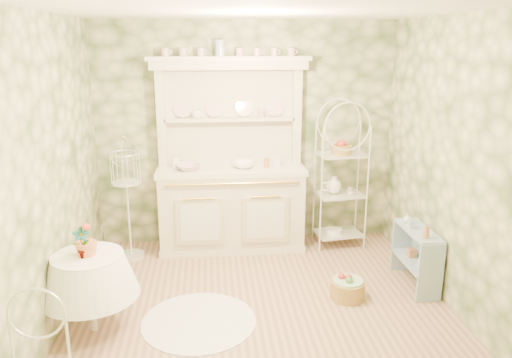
{
  "coord_description": "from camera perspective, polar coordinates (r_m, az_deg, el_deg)",
  "views": [
    {
      "loc": [
        -0.45,
        -4.19,
        2.47
      ],
      "look_at": [
        0.0,
        0.5,
        1.15
      ],
      "focal_mm": 35.0,
      "sensor_mm": 36.0,
      "label": 1
    }
  ],
  "objects": [
    {
      "name": "floor",
      "position": [
        4.89,
        0.57,
        -14.72
      ],
      "size": [
        3.6,
        3.6,
        0.0
      ],
      "primitive_type": "plane",
      "color": "tan",
      "rests_on": "ground"
    },
    {
      "name": "ceiling",
      "position": [
        4.22,
        0.68,
        18.76
      ],
      "size": [
        3.6,
        3.6,
        0.0
      ],
      "primitive_type": "plane",
      "color": "white",
      "rests_on": "floor"
    },
    {
      "name": "wall_left",
      "position": [
        4.55,
        -22.56,
        0.16
      ],
      "size": [
        3.6,
        3.6,
        0.0
      ],
      "primitive_type": "plane",
      "color": "beige",
      "rests_on": "floor"
    },
    {
      "name": "wall_right",
      "position": [
        4.89,
        22.11,
        1.22
      ],
      "size": [
        3.6,
        3.6,
        0.0
      ],
      "primitive_type": "plane",
      "color": "beige",
      "rests_on": "floor"
    },
    {
      "name": "wall_back",
      "position": [
        6.11,
        -1.15,
        5.08
      ],
      "size": [
        3.6,
        3.6,
        0.0
      ],
      "primitive_type": "plane",
      "color": "beige",
      "rests_on": "floor"
    },
    {
      "name": "wall_front",
      "position": [
        2.68,
        4.7,
        -9.11
      ],
      "size": [
        3.6,
        3.6,
        0.0
      ],
      "primitive_type": "plane",
      "color": "beige",
      "rests_on": "floor"
    },
    {
      "name": "kitchen_dresser",
      "position": [
        5.87,
        -2.89,
        2.57
      ],
      "size": [
        1.87,
        0.61,
        2.29
      ],
      "primitive_type": "cube",
      "color": "beige",
      "rests_on": "floor"
    },
    {
      "name": "bakers_rack",
      "position": [
        6.08,
        9.67,
        0.84
      ],
      "size": [
        0.64,
        0.49,
        1.88
      ],
      "primitive_type": "cube",
      "rotation": [
        0.0,
        0.0,
        0.14
      ],
      "color": "white",
      "rests_on": "floor"
    },
    {
      "name": "side_shelf",
      "position": [
        5.46,
        17.8,
        -8.75
      ],
      "size": [
        0.27,
        0.67,
        0.57
      ],
      "primitive_type": "cube",
      "rotation": [
        0.0,
        0.0,
        0.03
      ],
      "color": "#8CA7BC",
      "rests_on": "floor"
    },
    {
      "name": "round_table",
      "position": [
        4.65,
        -18.34,
        -12.33
      ],
      "size": [
        0.81,
        0.81,
        0.71
      ],
      "primitive_type": "cylinder",
      "rotation": [
        0.0,
        0.0,
        -0.32
      ],
      "color": "white",
      "rests_on": "floor"
    },
    {
      "name": "birdcage_stand",
      "position": [
        5.89,
        -14.45,
        -2.6
      ],
      "size": [
        0.35,
        0.35,
        1.35
      ],
      "primitive_type": "cube",
      "rotation": [
        0.0,
        0.0,
        -0.09
      ],
      "color": "white",
      "rests_on": "floor"
    },
    {
      "name": "floor_basket",
      "position": [
        5.11,
        10.42,
        -12.12
      ],
      "size": [
        0.36,
        0.36,
        0.22
      ],
      "primitive_type": "cylinder",
      "rotation": [
        0.0,
        0.0,
        0.06
      ],
      "color": "#A88341",
      "rests_on": "floor"
    },
    {
      "name": "lace_rug",
      "position": [
        4.73,
        -6.54,
        -15.86
      ],
      "size": [
        1.15,
        1.15,
        0.01
      ],
      "primitive_type": "cylinder",
      "rotation": [
        0.0,
        0.0,
        -0.11
      ],
      "color": "white",
      "rests_on": "floor"
    },
    {
      "name": "bowl_floral",
      "position": [
        5.84,
        -7.73,
        1.1
      ],
      "size": [
        0.34,
        0.34,
        0.07
      ],
      "primitive_type": "imported",
      "rotation": [
        0.0,
        0.0,
        0.3
      ],
      "color": "white",
      "rests_on": "kitchen_dresser"
    },
    {
      "name": "bowl_white",
      "position": [
        5.9,
        -1.45,
        1.37
      ],
      "size": [
        0.27,
        0.27,
        0.08
      ],
      "primitive_type": "imported",
      "rotation": [
        0.0,
        0.0,
        0.06
      ],
      "color": "white",
      "rests_on": "kitchen_dresser"
    },
    {
      "name": "cup_left",
      "position": [
        5.94,
        -6.78,
        7.2
      ],
      "size": [
        0.15,
        0.15,
        0.09
      ],
      "primitive_type": "imported",
      "rotation": [
        0.0,
        0.0,
        -0.4
      ],
      "color": "white",
      "rests_on": "kitchen_dresser"
    },
    {
      "name": "cup_right",
      "position": [
        5.97,
        0.62,
        7.35
      ],
      "size": [
        0.12,
        0.12,
        0.1
      ],
      "primitive_type": "imported",
      "rotation": [
        0.0,
        0.0,
        -0.16
      ],
      "color": "white",
      "rests_on": "kitchen_dresser"
    },
    {
      "name": "potted_geranium",
      "position": [
        4.4,
        -19.32,
        -6.88
      ],
      "size": [
        0.16,
        0.14,
        0.26
      ],
      "primitive_type": "imported",
      "rotation": [
        0.0,
        0.0,
        0.34
      ],
      "color": "#3F7238",
      "rests_on": "round_table"
    },
    {
      "name": "bottle_amber",
      "position": [
        5.12,
        18.9,
        -5.7
      ],
      "size": [
        0.07,
        0.07,
        0.15
      ],
      "primitive_type": "imported",
      "rotation": [
        0.0,
        0.0,
        -0.36
      ],
      "color": "#AE693A",
      "rests_on": "side_shelf"
    },
    {
      "name": "bottle_blue",
      "position": [
        5.34,
        17.25,
        -4.98
      ],
      "size": [
        0.06,
        0.06,
        0.12
      ],
      "primitive_type": "imported",
      "rotation": [
        0.0,
        0.0,
        0.14
      ],
      "color": "#A3B1D2",
      "rests_on": "side_shelf"
    },
    {
      "name": "bottle_glass",
      "position": [
        5.49,
        16.88,
        -4.48
      ],
      "size": [
        0.09,
        0.09,
        0.1
      ],
      "primitive_type": "imported",
      "rotation": [
        0.0,
        0.0,
        0.13
      ],
      "color": "silver",
      "rests_on": "side_shelf"
    }
  ]
}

